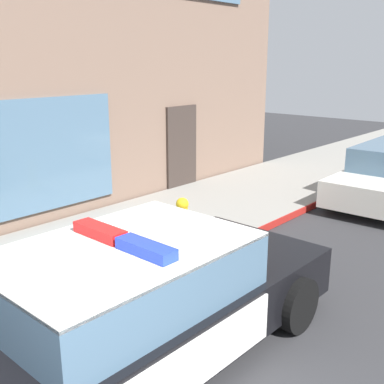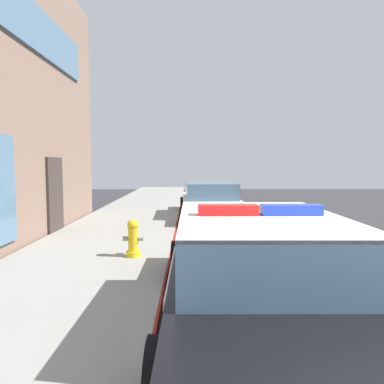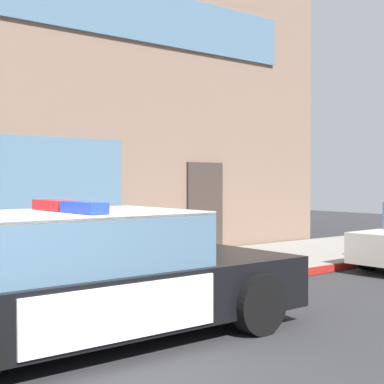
% 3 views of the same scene
% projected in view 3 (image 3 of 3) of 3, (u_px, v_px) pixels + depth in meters
% --- Properties ---
extents(police_cruiser, '(4.93, 2.19, 1.49)m').
position_uv_depth(police_cruiser, '(80.00, 278.00, 6.01)').
color(police_cruiser, black).
rests_on(police_cruiser, ground).
extents(fire_hydrant, '(0.34, 0.39, 0.73)m').
position_uv_depth(fire_hydrant, '(179.00, 255.00, 9.19)').
color(fire_hydrant, gold).
rests_on(fire_hydrant, sidewalk).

